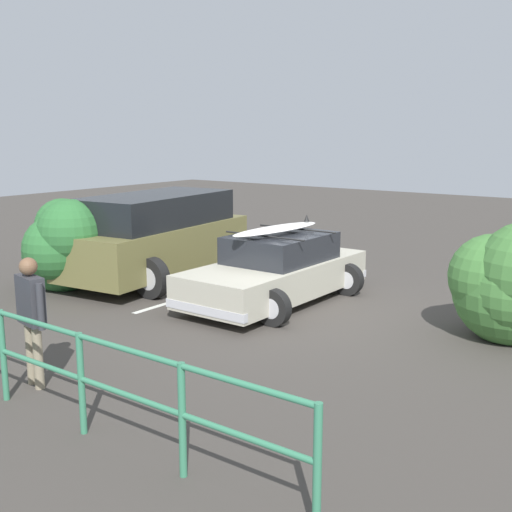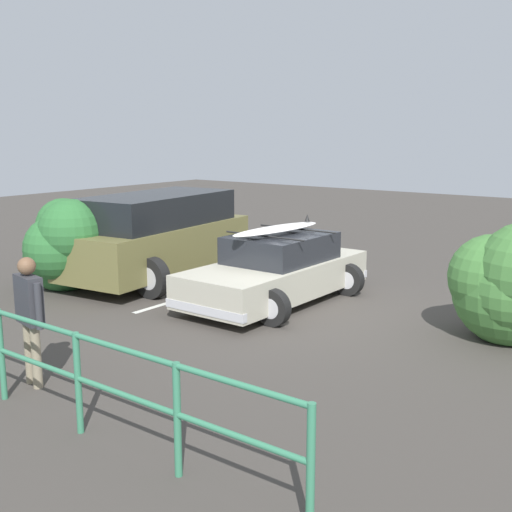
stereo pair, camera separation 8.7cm
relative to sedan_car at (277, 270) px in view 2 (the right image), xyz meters
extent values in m
cube|color=#423D38|center=(-0.59, 0.30, -0.60)|extent=(44.00, 44.00, 0.02)
cube|color=silver|center=(1.53, 0.04, -0.59)|extent=(0.12, 4.14, 0.00)
cube|color=#B7B29E|center=(0.00, 0.04, -0.13)|extent=(1.65, 3.98, 0.58)
cube|color=#23262B|center=(0.00, -0.12, 0.40)|extent=(1.43, 1.92, 0.48)
cube|color=silver|center=(0.02, 1.98, -0.30)|extent=(1.64, 0.12, 0.14)
cube|color=silver|center=(-0.02, -1.90, -0.30)|extent=(1.64, 0.12, 0.14)
cylinder|color=black|center=(-0.81, 1.28, -0.29)|extent=(0.60, 0.18, 0.60)
cylinder|color=#B7B7BC|center=(-0.81, 1.28, -0.29)|extent=(0.33, 0.19, 0.33)
cylinder|color=black|center=(0.83, 1.26, -0.29)|extent=(0.60, 0.18, 0.60)
cylinder|color=#B7B7BC|center=(0.83, 1.26, -0.29)|extent=(0.33, 0.19, 0.33)
cylinder|color=black|center=(-0.83, -1.18, -0.29)|extent=(0.60, 0.18, 0.60)
cylinder|color=#B7B7BC|center=(-0.83, -1.18, -0.29)|extent=(0.33, 0.19, 0.33)
cylinder|color=black|center=(0.81, -1.20, -0.29)|extent=(0.60, 0.18, 0.60)
cylinder|color=#B7B7BC|center=(0.81, -1.20, -0.29)|extent=(0.33, 0.19, 0.33)
cylinder|color=black|center=(0.00, 0.41, 0.68)|extent=(1.69, 0.05, 0.03)
cylinder|color=black|center=(-0.01, -0.64, 0.68)|extent=(1.69, 0.05, 0.03)
ellipsoid|color=white|center=(0.06, -0.08, 0.74)|extent=(0.73, 2.31, 0.09)
cone|color=black|center=(-0.02, -0.99, 0.86)|extent=(0.10, 0.10, 0.14)
cube|color=brown|center=(3.05, -0.02, 0.12)|extent=(2.25, 4.56, 0.91)
cube|color=black|center=(3.05, -0.02, 0.89)|extent=(2.00, 3.58, 0.63)
cylinder|color=black|center=(3.30, -2.30, 0.22)|extent=(0.71, 0.25, 0.70)
cylinder|color=black|center=(2.01, 1.20, -0.20)|extent=(0.78, 0.22, 0.78)
cylinder|color=#B7B7BC|center=(2.01, 1.20, -0.20)|extent=(0.43, 0.23, 0.43)
cylinder|color=black|center=(3.82, 1.39, -0.20)|extent=(0.78, 0.22, 0.78)
cylinder|color=#B7B7BC|center=(3.82, 1.39, -0.20)|extent=(0.43, 0.23, 0.43)
cylinder|color=black|center=(2.29, -1.42, -0.20)|extent=(0.78, 0.22, 0.78)
cylinder|color=#B7B7BC|center=(2.29, -1.42, -0.20)|extent=(0.43, 0.23, 0.43)
cylinder|color=black|center=(4.10, -1.23, -0.20)|extent=(0.78, 0.22, 0.78)
cylinder|color=#B7B7BC|center=(4.10, -1.23, -0.20)|extent=(0.43, 0.23, 0.43)
cylinder|color=gray|center=(0.03, 5.06, -0.19)|extent=(0.12, 0.12, 0.79)
cylinder|color=gray|center=(0.24, 5.01, -0.19)|extent=(0.12, 0.12, 0.79)
cube|color=#333338|center=(0.14, 5.03, 0.50)|extent=(0.49, 0.27, 0.59)
sphere|color=brown|center=(0.14, 5.03, 0.91)|extent=(0.21, 0.21, 0.21)
cylinder|color=#333338|center=(-0.13, 5.09, 0.47)|extent=(0.08, 0.08, 0.56)
cylinder|color=#333338|center=(0.40, 4.98, 0.47)|extent=(0.08, 0.08, 0.56)
cylinder|color=#387F5B|center=(-4.16, 5.54, -0.05)|extent=(0.07, 0.07, 1.09)
cylinder|color=#387F5B|center=(-2.75, 5.53, -0.05)|extent=(0.07, 0.07, 1.09)
cylinder|color=#387F5B|center=(-1.34, 5.51, -0.05)|extent=(0.07, 0.07, 1.09)
cylinder|color=#387F5B|center=(0.06, 5.49, -0.05)|extent=(0.07, 0.07, 1.09)
cylinder|color=#387F5B|center=(0.06, 5.49, 0.01)|extent=(8.44, 0.16, 0.06)
cylinder|color=#4C3828|center=(-3.99, -0.31, -0.41)|extent=(0.31, 0.31, 0.36)
sphere|color=#427A38|center=(-3.79, -0.12, 0.36)|extent=(1.28, 1.28, 1.28)
sphere|color=#427A38|center=(-3.72, -0.17, 0.33)|extent=(1.17, 1.17, 1.17)
sphere|color=#427A38|center=(-4.03, -0.29, 0.18)|extent=(1.72, 1.72, 1.72)
cylinder|color=#4C3828|center=(3.93, 1.59, -0.41)|extent=(0.27, 0.27, 0.35)
sphere|color=#2D6B33|center=(3.73, 2.00, 0.29)|extent=(1.25, 1.25, 1.25)
sphere|color=#2D6B33|center=(4.00, 1.65, 0.11)|extent=(1.56, 1.56, 1.56)
sphere|color=#2D6B33|center=(3.47, 1.85, 0.62)|extent=(1.24, 1.24, 1.24)
sphere|color=#2D6B33|center=(4.26, 1.31, 0.18)|extent=(1.19, 1.19, 1.19)
sphere|color=#2D6B33|center=(3.95, 1.59, -0.05)|extent=(1.14, 1.14, 1.14)
sphere|color=#2D6B33|center=(4.01, 1.53, 0.60)|extent=(1.08, 1.08, 1.08)
sphere|color=#2D6B33|center=(4.02, 1.59, 0.66)|extent=(1.08, 1.08, 1.08)
camera|label=1|loc=(-6.42, 9.44, 2.49)|focal=45.00mm
camera|label=2|loc=(-6.49, 9.39, 2.49)|focal=45.00mm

